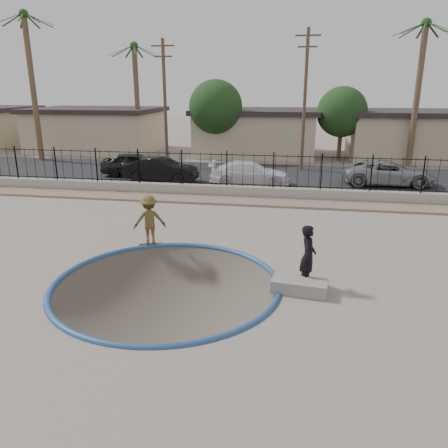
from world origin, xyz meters
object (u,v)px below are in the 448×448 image
object	(u,v)px
car_a	(136,164)
car_c	(250,173)
skater	(150,222)
concrete_ledge	(299,286)
videographer	(308,256)
car_d	(388,173)
skateboard	(151,244)
car_b	(161,170)

from	to	relation	value
car_a	car_c	world-z (taller)	car_a
skater	car_a	world-z (taller)	skater
skater	concrete_ledge	xyz separation A→B (m)	(5.57, -3.03, -0.73)
skater	car_c	size ratio (longest dim) A/B	0.38
car_a	videographer	bearing A→B (deg)	-148.38
skater	car_d	bearing A→B (deg)	-153.09
skateboard	car_b	size ratio (longest dim) A/B	0.19
videographer	car_c	size ratio (longest dim) A/B	0.40
videographer	car_d	size ratio (longest dim) A/B	0.36
skateboard	car_b	bearing A→B (deg)	85.95
skater	videographer	distance (m)	6.31
videographer	car_d	xyz separation A→B (m)	(4.98, 15.16, -0.17)
skateboard	car_a	size ratio (longest dim) A/B	0.19
skater	videographer	size ratio (longest dim) A/B	0.97
concrete_ledge	car_b	distance (m)	16.75
skateboard	videographer	distance (m)	6.38
skateboard	car_b	distance (m)	11.71
concrete_ledge	car_a	bearing A→B (deg)	124.61
skater	skateboard	xyz separation A→B (m)	(0.00, 0.00, -0.87)
videographer	car_c	bearing A→B (deg)	15.07
car_b	car_c	size ratio (longest dim) A/B	0.94
videographer	concrete_ledge	distance (m)	0.94
skateboard	car_b	xyz separation A→B (m)	(-3.12, 11.27, 0.73)
car_d	car_a	bearing A→B (deg)	87.63
car_b	car_d	xyz separation A→B (m)	(13.89, 1.36, -0.01)
skater	car_b	world-z (taller)	skater
videographer	car_d	bearing A→B (deg)	-16.58
skater	car_d	size ratio (longest dim) A/B	0.34
skater	car_a	size ratio (longest dim) A/B	0.41
videographer	concrete_ledge	world-z (taller)	videographer
car_b	car_c	distance (m)	5.61
skateboard	concrete_ledge	world-z (taller)	concrete_ledge
skater	car_c	bearing A→B (deg)	-125.06
skateboard	concrete_ledge	bearing A→B (deg)	-48.12
videographer	car_c	xyz separation A→B (m)	(-3.30, 13.80, -0.22)
skater	car_c	distance (m)	11.54
car_c	car_d	bearing A→B (deg)	-86.11
videographer	car_a	bearing A→B (deg)	37.60
car_a	skater	bearing A→B (deg)	-161.67
videographer	car_a	distance (m)	18.95
car_a	car_b	bearing A→B (deg)	-128.89
car_a	car_d	size ratio (longest dim) A/B	0.84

